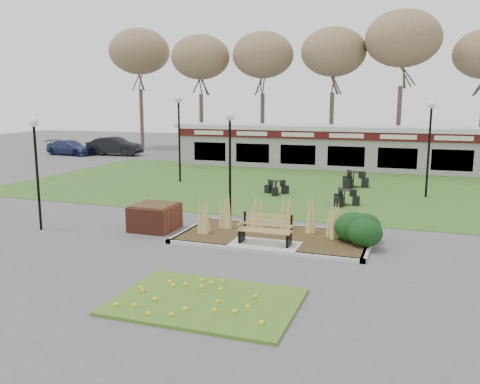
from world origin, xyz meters
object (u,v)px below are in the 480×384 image
(park_bench, at_px, (266,229))
(food_pavilion, at_px, (349,147))
(lamp_post_near_right, at_px, (230,142))
(lamp_post_far_left, at_px, (179,120))
(bistro_set_b, at_px, (276,190))
(bistro_set_d, at_px, (344,200))
(lamp_post_far_right, at_px, (430,127))
(car_blue, at_px, (70,148))
(car_black, at_px, (115,146))
(car_silver, at_px, (206,145))
(brick_planter, at_px, (155,217))
(bistro_set_a, at_px, (353,182))
(lamp_post_mid_left, at_px, (35,149))

(park_bench, bearing_deg, food_pavilion, 90.00)
(lamp_post_near_right, height_order, lamp_post_far_left, lamp_post_far_left)
(bistro_set_b, bearing_deg, bistro_set_d, -23.70)
(lamp_post_far_left, distance_m, bistro_set_b, 7.28)
(food_pavilion, relative_size, lamp_post_far_right, 5.34)
(car_blue, bearing_deg, car_black, -67.31)
(car_silver, height_order, car_black, car_black)
(bistro_set_b, xyz_separation_m, car_blue, (-21.36, 11.82, 0.39))
(lamp_post_near_right, bearing_deg, bistro_set_b, 88.06)
(brick_planter, xyz_separation_m, bistro_set_a, (5.63, 11.55, -0.18))
(lamp_post_near_right, xyz_separation_m, bistro_set_a, (3.56, 9.35, -2.76))
(park_bench, xyz_separation_m, bistro_set_a, (1.23, 12.30, -0.29))
(food_pavilion, relative_size, car_blue, 5.62)
(lamp_post_near_right, height_order, bistro_set_b, lamp_post_near_right)
(lamp_post_far_right, xyz_separation_m, bistro_set_a, (-3.65, 1.72, -3.06))
(lamp_post_far_right, bearing_deg, bistro_set_a, 154.83)
(lamp_post_near_right, xyz_separation_m, lamp_post_mid_left, (-5.98, -3.57, -0.12))
(park_bench, height_order, food_pavilion, food_pavilion)
(park_bench, bearing_deg, lamp_post_far_left, 127.53)
(lamp_post_mid_left, bearing_deg, car_black, 117.14)
(lamp_post_far_left, height_order, bistro_set_a, lamp_post_far_left)
(lamp_post_near_right, relative_size, lamp_post_far_right, 0.91)
(bistro_set_a, relative_size, bistro_set_b, 1.26)
(bistro_set_b, distance_m, car_black, 21.94)
(car_black, distance_m, car_blue, 3.82)
(park_bench, relative_size, car_black, 0.36)
(bistro_set_a, distance_m, car_silver, 19.26)
(lamp_post_near_right, relative_size, bistro_set_d, 3.27)
(food_pavilion, xyz_separation_m, bistro_set_b, (-2.12, -10.78, -1.23))
(lamp_post_far_left, height_order, bistro_set_b, lamp_post_far_left)
(bistro_set_a, bearing_deg, food_pavilion, 99.45)
(food_pavilion, xyz_separation_m, lamp_post_mid_left, (-8.30, -20.33, 1.46))
(bistro_set_a, xyz_separation_m, car_black, (-21.06, 9.57, 0.47))
(lamp_post_near_right, distance_m, lamp_post_mid_left, 6.96)
(park_bench, height_order, car_blue, car_blue)
(brick_planter, height_order, lamp_post_far_right, lamp_post_far_right)
(brick_planter, relative_size, lamp_post_near_right, 0.36)
(lamp_post_mid_left, height_order, car_blue, lamp_post_mid_left)
(brick_planter, xyz_separation_m, food_pavilion, (4.40, 18.96, 1.00))
(park_bench, distance_m, bistro_set_a, 12.36)
(lamp_post_near_right, relative_size, car_blue, 0.96)
(lamp_post_far_left, bearing_deg, car_black, 136.18)
(food_pavilion, height_order, bistro_set_a, food_pavilion)
(bistro_set_a, bearing_deg, car_blue, 161.12)
(lamp_post_near_right, distance_m, car_blue, 27.75)
(lamp_post_near_right, bearing_deg, lamp_post_far_right, 46.63)
(brick_planter, relative_size, bistro_set_b, 1.22)
(lamp_post_far_left, bearing_deg, lamp_post_far_right, -1.09)
(food_pavilion, height_order, car_black, food_pavilion)
(bistro_set_b, distance_m, bistro_set_d, 3.90)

